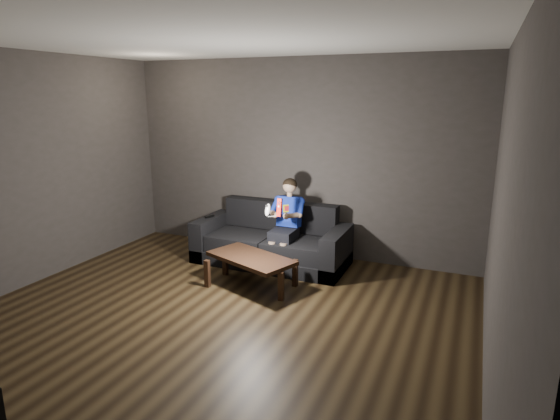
% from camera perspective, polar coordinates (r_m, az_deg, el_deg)
% --- Properties ---
extents(floor, '(5.00, 5.00, 0.00)m').
position_cam_1_polar(floor, '(4.73, -9.38, -14.11)').
color(floor, black).
rests_on(floor, ground).
extents(back_wall, '(5.00, 0.04, 2.70)m').
position_cam_1_polar(back_wall, '(6.48, 2.10, 6.29)').
color(back_wall, '#383531').
rests_on(back_wall, ground).
extents(left_wall, '(0.04, 5.00, 2.70)m').
position_cam_1_polar(left_wall, '(6.00, -30.56, 3.76)').
color(left_wall, '#383531').
rests_on(left_wall, ground).
extents(right_wall, '(0.04, 5.00, 2.70)m').
position_cam_1_polar(right_wall, '(3.60, 25.51, -1.29)').
color(right_wall, '#383531').
rests_on(right_wall, ground).
extents(ceiling, '(5.00, 5.00, 0.02)m').
position_cam_1_polar(ceiling, '(4.21, -10.92, 20.37)').
color(ceiling, silver).
rests_on(ceiling, back_wall).
extents(sofa, '(2.02, 0.87, 0.78)m').
position_cam_1_polar(sofa, '(6.28, -1.00, -4.19)').
color(sofa, black).
rests_on(sofa, floor).
extents(child, '(0.44, 0.54, 1.09)m').
position_cam_1_polar(child, '(6.03, 0.78, -0.77)').
color(child, black).
rests_on(child, sofa).
extents(wii_remote_red, '(0.06, 0.08, 0.22)m').
position_cam_1_polar(wii_remote_red, '(5.57, -0.06, 0.31)').
color(wii_remote_red, red).
rests_on(wii_remote_red, child).
extents(nunchuk_white, '(0.09, 0.11, 0.16)m').
position_cam_1_polar(nunchuk_white, '(5.65, -1.51, 0.01)').
color(nunchuk_white, white).
rests_on(nunchuk_white, child).
extents(wii_remote_black, '(0.07, 0.15, 0.03)m').
position_cam_1_polar(wii_remote_black, '(6.55, -8.58, -0.77)').
color(wii_remote_black, black).
rests_on(wii_remote_black, sofa).
extents(coffee_table, '(1.15, 0.85, 0.38)m').
position_cam_1_polar(coffee_table, '(5.49, -3.55, -6.15)').
color(coffee_table, black).
rests_on(coffee_table, floor).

